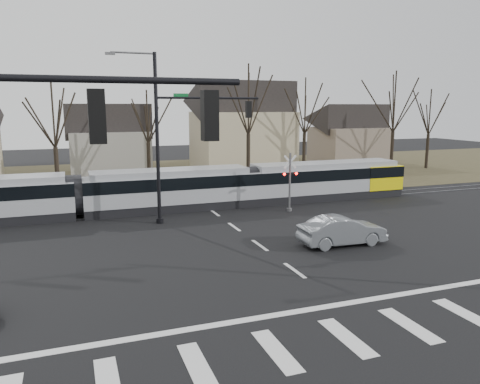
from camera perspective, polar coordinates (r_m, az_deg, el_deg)
name	(u,v)px	position (r m, az deg, el deg)	size (l,w,h in m)	color
ground	(317,287)	(19.30, 9.38, -11.32)	(140.00, 140.00, 0.00)	black
grass_verge	(164,176)	(48.91, -9.28, 1.92)	(140.00, 28.00, 0.01)	#38331E
crosswalk	(379,331)	(16.25, 16.57, -15.93)	(27.00, 2.60, 0.01)	silver
stop_line	(342,304)	(17.88, 12.28, -13.21)	(28.00, 0.35, 0.01)	silver
lane_dashes	(207,207)	(33.56, -4.10, -1.83)	(0.18, 30.00, 0.01)	silver
rail_pair	(207,207)	(33.36, -4.01, -1.86)	(90.00, 1.52, 0.06)	#59595E
tram	(169,188)	(32.64, -8.70, 0.49)	(37.43, 2.78, 2.84)	gray
sedan	(342,231)	(24.87, 12.35, -4.62)	(4.62, 1.71, 1.51)	slate
signal_pole_far	(183,130)	(28.84, -6.95, 7.55)	(9.28, 0.44, 10.20)	black
rail_crossing_signal	(290,184)	(32.02, 6.09, 0.97)	(1.08, 0.36, 4.00)	#59595B
tree_row	(197,130)	(43.02, -5.31, 7.56)	(59.20, 7.20, 10.00)	black
house_b	(109,136)	(51.80, -15.73, 6.55)	(8.64, 7.56, 7.65)	gray
house_c	(242,124)	(51.80, 0.26, 8.33)	(10.80, 8.64, 10.10)	tan
house_d	(349,132)	(60.43, 13.14, 7.16)	(8.64, 7.56, 7.65)	#6E6051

